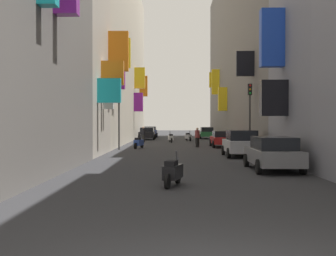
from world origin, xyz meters
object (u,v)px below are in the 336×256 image
object	(u,v)px
parked_car_green	(207,133)
scooter_silver	(188,137)
parked_car_red	(223,138)
parked_car_blue	(150,132)
parked_car_silver	(241,143)
scooter_white	(171,138)
traffic_light_far_corner	(250,106)
parked_car_black	(147,133)
parked_car_grey	(273,153)
scooter_blue	(139,143)
pedestrian_crossing	(197,137)
pedestrian_near_left	(143,135)
traffic_light_near_corner	(119,111)
scooter_black	(173,172)

from	to	relation	value
parked_car_green	scooter_silver	distance (m)	6.59
parked_car_green	parked_car_red	size ratio (longest dim) A/B	1.00
parked_car_red	scooter_silver	world-z (taller)	parked_car_red
parked_car_green	parked_car_blue	world-z (taller)	parked_car_blue
parked_car_green	scooter_silver	xyz separation A→B (m)	(-2.47, -6.11, -0.29)
parked_car_silver	scooter_white	distance (m)	18.44
traffic_light_far_corner	parked_car_silver	bearing A→B (deg)	-109.21
parked_car_red	traffic_light_far_corner	world-z (taller)	traffic_light_far_corner
scooter_white	parked_car_black	bearing A→B (deg)	111.26
parked_car_silver	parked_car_green	xyz separation A→B (m)	(0.05, 27.79, -0.07)
parked_car_red	parked_car_black	bearing A→B (deg)	115.18
parked_car_green	scooter_silver	bearing A→B (deg)	-111.99
parked_car_silver	parked_car_grey	bearing A→B (deg)	-88.29
parked_car_grey	scooter_blue	bearing A→B (deg)	114.65
parked_car_green	scooter_white	distance (m)	10.80
parked_car_blue	scooter_white	world-z (taller)	parked_car_blue
scooter_blue	pedestrian_crossing	world-z (taller)	pedestrian_crossing
scooter_silver	pedestrian_crossing	bearing A→B (deg)	-88.41
pedestrian_crossing	traffic_light_far_corner	bearing A→B (deg)	-64.98
parked_car_blue	traffic_light_far_corner	xyz separation A→B (m)	(8.22, -29.18, 2.36)
parked_car_red	scooter_silver	bearing A→B (deg)	101.74
parked_car_silver	parked_car_grey	world-z (taller)	parked_car_silver
parked_car_black	parked_car_red	bearing A→B (deg)	-64.82
parked_car_silver	parked_car_black	distance (m)	26.18
parked_car_black	parked_car_red	size ratio (longest dim) A/B	1.05
pedestrian_crossing	traffic_light_far_corner	distance (m)	7.77
scooter_silver	scooter_blue	size ratio (longest dim) A/B	1.05
parked_car_black	pedestrian_near_left	bearing A→B (deg)	-89.56
parked_car_grey	pedestrian_near_left	xyz separation A→B (m)	(-7.32, 25.28, 0.03)
parked_car_grey	scooter_white	bearing A→B (deg)	100.20
parked_car_silver	scooter_blue	xyz separation A→B (m)	(-6.77, 7.86, -0.36)
parked_car_grey	traffic_light_near_corner	size ratio (longest dim) A/B	1.03
scooter_black	pedestrian_crossing	world-z (taller)	pedestrian_crossing
parked_car_blue	scooter_white	size ratio (longest dim) A/B	2.25
scooter_black	traffic_light_far_corner	size ratio (longest dim) A/B	0.38
parked_car_grey	pedestrian_crossing	bearing A→B (deg)	97.69
parked_car_black	scooter_black	distance (m)	37.28
scooter_white	parked_car_silver	bearing A→B (deg)	-76.41
traffic_light_near_corner	parked_car_grey	bearing A→B (deg)	-58.76
parked_car_red	scooter_black	bearing A→B (deg)	-100.62
scooter_blue	scooter_silver	bearing A→B (deg)	72.51
parked_car_green	scooter_blue	size ratio (longest dim) A/B	2.30
parked_car_blue	parked_car_red	distance (m)	23.42
parked_car_silver	scooter_silver	distance (m)	21.82
parked_car_red	pedestrian_near_left	bearing A→B (deg)	131.68
scooter_silver	pedestrian_crossing	world-z (taller)	pedestrian_crossing
traffic_light_far_corner	parked_car_green	bearing A→B (deg)	92.31
parked_car_black	parked_car_grey	xyz separation A→B (m)	(7.38, -32.56, 0.01)
traffic_light_far_corner	parked_car_red	bearing A→B (deg)	98.40
pedestrian_near_left	traffic_light_near_corner	distance (m)	11.76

